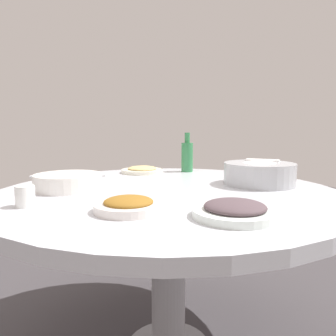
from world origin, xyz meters
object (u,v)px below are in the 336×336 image
soup_bowl (68,182)px  tea_cup_far (240,170)px  round_dining_table (168,212)px  tea_cup_near (25,196)px  rice_bowl (259,173)px  dish_noodles (142,170)px  dish_stirfry (129,205)px  dish_eggplant (235,210)px  green_bottle (187,156)px

soup_bowl → tea_cup_far: (0.07, -0.88, -0.00)m
round_dining_table → tea_cup_near: size_ratio=20.30×
rice_bowl → tea_cup_far: (0.26, -0.08, -0.02)m
rice_bowl → dish_noodles: size_ratio=1.31×
dish_stirfry → tea_cup_far: 0.89m
round_dining_table → dish_eggplant: size_ratio=5.73×
soup_bowl → dish_stirfry: (-0.43, -0.14, -0.01)m
green_bottle → rice_bowl: bearing=-167.2°
soup_bowl → tea_cup_far: 0.88m
round_dining_table → green_bottle: (0.47, -0.30, 0.19)m
dish_stirfry → green_bottle: green_bottle is taller
soup_bowl → green_bottle: bearing=-65.2°
dish_eggplant → tea_cup_far: (0.67, -0.47, 0.01)m
soup_bowl → rice_bowl: bearing=-103.7°
round_dining_table → rice_bowl: (-0.04, -0.42, 0.15)m
round_dining_table → rice_bowl: size_ratio=4.48×
dish_noodles → tea_cup_far: tea_cup_far is taller
dish_stirfry → dish_noodles: dish_stirfry is taller
dish_stirfry → green_bottle: bearing=-36.1°
dish_stirfry → dish_noodles: bearing=-19.8°
dish_noodles → tea_cup_near: size_ratio=3.45×
tea_cup_far → dish_eggplant: bearing=144.8°
tea_cup_near → rice_bowl: bearing=-86.5°
dish_noodles → tea_cup_near: 0.85m
round_dining_table → tea_cup_far: tea_cup_far is taller
round_dining_table → dish_noodles: (0.52, -0.05, 0.11)m
round_dining_table → tea_cup_near: tea_cup_near is taller
green_bottle → soup_bowl: bearing=114.8°
tea_cup_far → round_dining_table: bearing=114.0°
rice_bowl → tea_cup_far: rice_bowl is taller
soup_bowl → tea_cup_near: 0.29m
dish_stirfry → dish_noodles: (0.79, -0.29, -0.00)m
dish_stirfry → tea_cup_near: 0.34m
tea_cup_near → tea_cup_far: (0.32, -1.03, -0.01)m
soup_bowl → dish_eggplant: soup_bowl is taller
rice_bowl → soup_bowl: size_ratio=1.07×
soup_bowl → dish_eggplant: (-0.60, -0.41, -0.01)m
rice_bowl → round_dining_table: bearing=84.4°
tea_cup_near → green_bottle: bearing=-55.8°
round_dining_table → green_bottle: 0.59m
dish_eggplant → dish_stirfry: size_ratio=1.15×
soup_bowl → tea_cup_near: size_ratio=4.24×
rice_bowl → tea_cup_near: rice_bowl is taller
dish_noodles → dish_stirfry: bearing=160.2°
green_bottle → round_dining_table: bearing=147.2°
green_bottle → tea_cup_far: green_bottle is taller
tea_cup_near → dish_eggplant: bearing=-122.2°
dish_stirfry → tea_cup_near: bearing=59.3°
tea_cup_near → tea_cup_far: tea_cup_near is taller
round_dining_table → dish_stirfry: size_ratio=6.60×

